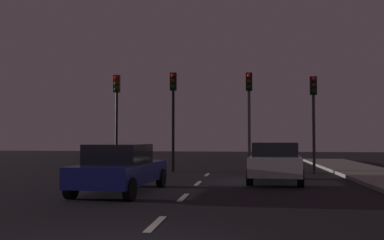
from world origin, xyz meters
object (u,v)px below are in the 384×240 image
object	(u,v)px
traffic_signal_center_right	(249,103)
car_adjacent_lane	(120,168)
traffic_signal_center_left	(173,102)
traffic_signal_far_right	(314,105)
traffic_signal_far_left	(116,104)
car_stopped_ahead	(275,162)

from	to	relation	value
traffic_signal_center_right	car_adjacent_lane	bearing A→B (deg)	-116.32
traffic_signal_center_left	traffic_signal_center_right	xyz separation A→B (m)	(3.84, -0.00, -0.05)
traffic_signal_far_right	car_adjacent_lane	bearing A→B (deg)	-131.09
traffic_signal_center_right	car_adjacent_lane	world-z (taller)	traffic_signal_center_right
traffic_signal_center_left	car_adjacent_lane	bearing A→B (deg)	-91.75
traffic_signal_center_right	traffic_signal_far_right	world-z (taller)	traffic_signal_center_right
traffic_signal_far_left	car_stopped_ahead	world-z (taller)	traffic_signal_far_left
traffic_signal_far_left	traffic_signal_center_right	bearing A→B (deg)	-0.00
traffic_signal_far_left	car_stopped_ahead	bearing A→B (deg)	-30.01
car_stopped_ahead	traffic_signal_far_left	bearing A→B (deg)	149.99
traffic_signal_far_right	car_stopped_ahead	world-z (taller)	traffic_signal_far_right
traffic_signal_center_right	traffic_signal_far_right	xyz separation A→B (m)	(3.12, -0.00, -0.16)
car_stopped_ahead	car_adjacent_lane	world-z (taller)	car_stopped_ahead
traffic_signal_far_left	car_stopped_ahead	xyz separation A→B (m)	(7.77, -4.49, -2.70)
traffic_signal_center_right	car_stopped_ahead	xyz separation A→B (m)	(0.96, -4.49, -2.69)
car_adjacent_lane	car_stopped_ahead	bearing A→B (deg)	36.83
traffic_signal_center_right	traffic_signal_center_left	bearing A→B (deg)	180.00
car_adjacent_lane	traffic_signal_center_right	bearing A→B (deg)	63.68
traffic_signal_center_left	traffic_signal_center_right	bearing A→B (deg)	-0.00
car_stopped_ahead	traffic_signal_far_right	bearing A→B (deg)	64.25
car_adjacent_lane	traffic_signal_center_left	bearing A→B (deg)	88.25
car_stopped_ahead	car_adjacent_lane	bearing A→B (deg)	-143.17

